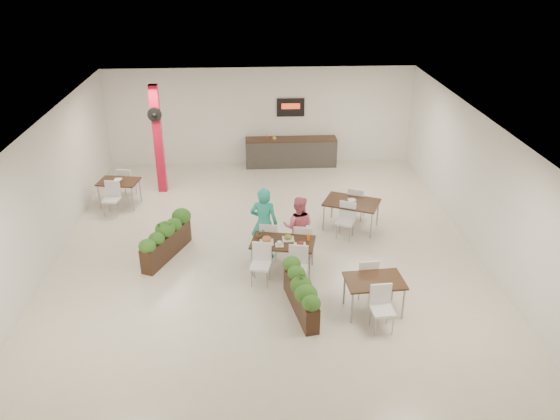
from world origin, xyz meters
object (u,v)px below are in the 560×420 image
object	(u,v)px
red_column	(158,139)
side_table_a	(119,185)
diner_woman	(298,227)
planter_left	(166,238)
side_table_b	(352,205)
main_table	(282,246)
diner_man	(264,223)
planter_right	(301,290)
side_table_c	(374,285)
service_counter	(291,151)

from	to	relation	value
red_column	side_table_a	distance (m)	1.76
red_column	diner_woman	bearing A→B (deg)	-47.14
planter_left	side_table_b	world-z (taller)	planter_left
main_table	diner_woman	distance (m)	0.78
red_column	main_table	xyz separation A→B (m)	(3.32, -4.67, -1.01)
diner_man	planter_right	distance (m)	2.31
diner_man	side_table_c	bearing A→B (deg)	144.71
diner_man	side_table_b	xyz separation A→B (m)	(2.29, 1.34, -0.24)
red_column	planter_right	distance (m)	7.26
planter_left	side_table_b	distance (m)	4.75
main_table	planter_left	world-z (taller)	planter_left
side_table_c	service_counter	bearing A→B (deg)	93.04
diner_woman	planter_left	world-z (taller)	diner_woman
planter_right	side_table_c	size ratio (longest dim) A/B	1.06
main_table	diner_woman	bearing A→B (deg)	57.83
side_table_a	side_table_c	xyz separation A→B (m)	(6.09, -5.34, 0.00)
main_table	side_table_c	size ratio (longest dim) A/B	1.12
side_table_a	side_table_c	bearing A→B (deg)	-31.17
diner_woman	side_table_b	world-z (taller)	diner_woman
side_table_a	red_column	bearing A→B (deg)	52.86
planter_left	planter_right	xyz separation A→B (m)	(2.97, -2.30, -0.02)
service_counter	planter_right	world-z (taller)	service_counter
service_counter	side_table_c	distance (m)	8.24
diner_woman	diner_man	bearing A→B (deg)	12.00
service_counter	planter_right	distance (m)	8.07
planter_left	diner_man	bearing A→B (deg)	-3.16
planter_left	side_table_a	bearing A→B (deg)	119.87
diner_man	planter_right	bearing A→B (deg)	119.02
side_table_a	main_table	bearing A→B (deg)	-30.22
red_column	diner_woman	distance (m)	5.56
red_column	service_counter	xyz separation A→B (m)	(4.00, 1.86, -1.15)
main_table	planter_right	bearing A→B (deg)	-79.70
red_column	side_table_c	size ratio (longest dim) A/B	1.94
diner_man	planter_left	world-z (taller)	diner_man
planter_left	side_table_a	world-z (taller)	planter_left
diner_man	side_table_a	xyz separation A→B (m)	(-3.98, 3.05, -0.26)
main_table	side_table_a	distance (m)	5.73
diner_man	planter_left	xyz separation A→B (m)	(-2.30, 0.13, -0.38)
side_table_c	diner_woman	bearing A→B (deg)	115.59
main_table	diner_woman	xyz separation A→B (m)	(0.41, 0.65, 0.13)
service_counter	planter_left	bearing A→B (deg)	-120.32
side_table_b	side_table_a	bearing A→B (deg)	-171.30
service_counter	diner_man	size ratio (longest dim) A/B	1.70
planter_left	side_table_b	bearing A→B (deg)	14.74
red_column	side_table_a	bearing A→B (deg)	-137.20
side_table_a	diner_woman	bearing A→B (deg)	-22.49
diner_man	red_column	bearing A→B (deg)	-41.91
main_table	planter_right	distance (m)	1.56
service_counter	side_table_c	bearing A→B (deg)	-82.71
main_table	service_counter	bearing A→B (deg)	84.09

